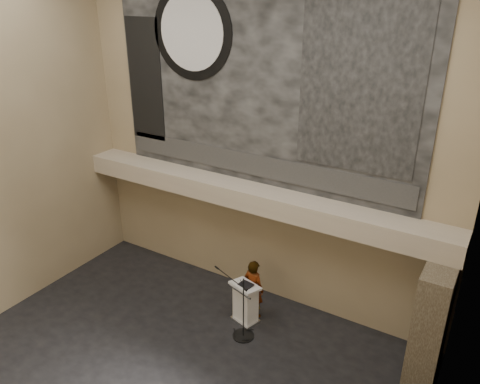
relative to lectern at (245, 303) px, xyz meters
The scene contains 18 objects.
floor 2.72m from the lectern, 101.18° to the right, with size 10.00×10.00×0.00m, color black.
wall_back 3.98m from the lectern, 110.42° to the left, with size 10.00×0.02×8.50m, color #877556.
wall_right 6.37m from the lectern, 30.23° to the right, with size 0.02×8.00×8.50m, color #877556.
soffit 2.64m from the lectern, 117.62° to the left, with size 10.00×0.80×0.50m, color tan.
sprinkler_left 3.14m from the lectern, 156.12° to the left, with size 0.04×0.04×0.06m, color #B2893D.
sprinkler_right 2.70m from the lectern, 34.10° to the left, with size 0.04×0.04×0.06m, color #B2893D.
banner 5.35m from the lectern, 110.84° to the left, with size 8.00×0.05×5.00m, color black.
banner_text_strip 3.40m from the lectern, 111.41° to the left, with size 7.76×0.02×0.55m, color #2A2A2A.
banner_clock_rim 6.70m from the lectern, 150.38° to the left, with size 2.30×2.30×0.02m, color black.
banner_clock_face 6.70m from the lectern, 150.76° to the left, with size 1.84×1.84×0.02m, color silver.
banner_building_print 5.73m from the lectern, 34.96° to the left, with size 2.60×0.02×3.60m, color black.
banner_brick_print 6.37m from the lectern, 161.41° to the left, with size 1.10×0.02×3.20m, color black.
stone_pier 4.24m from the lectern, ahead, with size 0.60×1.40×2.70m, color #3F3426.
lectern is the anchor object (origin of this frame).
binder 0.57m from the lectern, 50.50° to the right, with size 0.33×0.26×0.04m, color black.
papers 0.56m from the lectern, 150.66° to the right, with size 0.22×0.30×0.01m, color white.
speaker_person 0.41m from the lectern, 83.08° to the left, with size 0.58×0.38×1.59m, color silver.
mic_stand 0.62m from the lectern, 67.02° to the right, with size 1.31×0.67×1.64m.
Camera 1 is at (5.31, -5.51, 7.68)m, focal length 35.00 mm.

